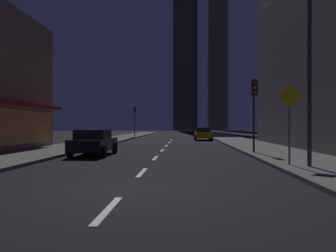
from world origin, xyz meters
TOP-DOWN VIEW (x-y plane):
  - ground_plane at (0.00, 32.00)m, footprint 78.00×136.00m
  - sidewalk_right at (7.00, 32.00)m, footprint 4.00×76.00m
  - sidewalk_left at (-7.00, 32.00)m, footprint 4.00×76.00m
  - lane_marking_center at (0.00, 13.60)m, footprint 0.16×33.40m
  - skyscraper_distant_tall at (1.68, 114.22)m, footprint 8.77×7.42m
  - skyscraper_distant_mid at (13.85, 117.24)m, footprint 7.13×6.30m
  - car_parked_near at (-3.60, 9.84)m, footprint 1.98×4.24m
  - car_parked_far at (3.60, 29.51)m, footprint 1.98×4.24m
  - fire_hydrant_far_left at (-5.90, 20.66)m, footprint 0.42×0.30m
  - traffic_light_near_right at (5.50, 10.65)m, footprint 0.32×0.48m
  - traffic_light_far_left at (-5.50, 37.33)m, footprint 0.32×0.48m
  - street_lamp_right at (5.38, 4.16)m, footprint 1.96×0.56m
  - pedestrian_crossing_sign at (5.60, 4.60)m, footprint 0.91×0.08m

SIDE VIEW (x-z plane):
  - ground_plane at x=0.00m, z-range -0.10..0.00m
  - lane_marking_center at x=0.00m, z-range 0.00..0.01m
  - sidewalk_right at x=7.00m, z-range 0.00..0.15m
  - sidewalk_left at x=-7.00m, z-range 0.00..0.15m
  - fire_hydrant_far_left at x=-5.90m, z-range 0.13..0.78m
  - car_parked_near at x=-3.60m, z-range 0.02..1.47m
  - car_parked_far at x=3.60m, z-range 0.02..1.47m
  - pedestrian_crossing_sign at x=5.60m, z-range 0.44..3.59m
  - traffic_light_near_right at x=5.50m, z-range 1.09..5.29m
  - traffic_light_far_left at x=-5.50m, z-range 1.09..5.29m
  - street_lamp_right at x=5.38m, z-range 1.78..8.36m
  - skyscraper_distant_mid at x=13.85m, z-range 0.00..56.04m
  - skyscraper_distant_tall at x=1.68m, z-range 0.00..74.76m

